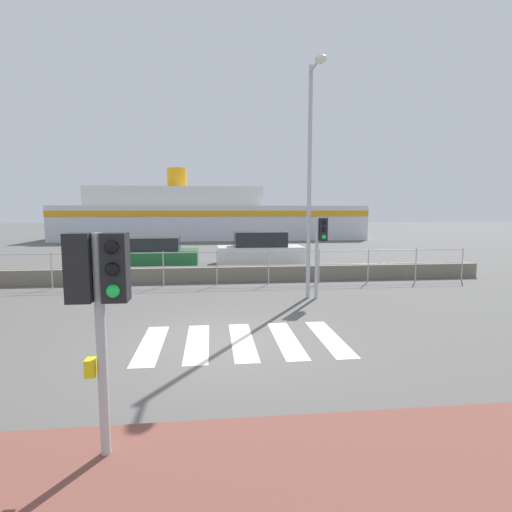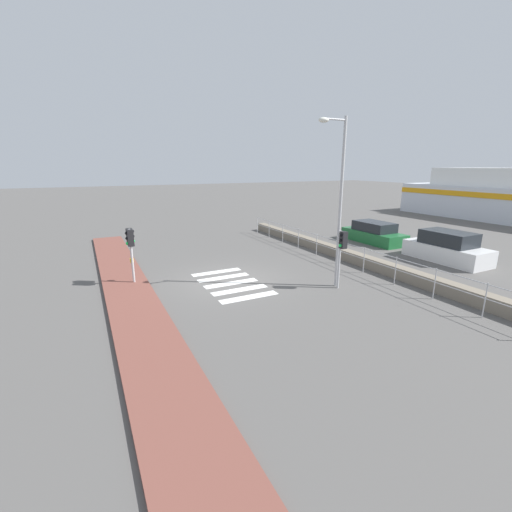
# 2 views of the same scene
# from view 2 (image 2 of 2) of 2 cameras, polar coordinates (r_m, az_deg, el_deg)

# --- Properties ---
(ground_plane) EXTENTS (160.00, 160.00, 0.00)m
(ground_plane) POSITION_cam_2_polar(r_m,az_deg,el_deg) (15.22, -4.77, -4.10)
(ground_plane) COLOR #565451
(sidewalk_brick) EXTENTS (24.00, 1.80, 0.12)m
(sidewalk_brick) POSITION_cam_2_polar(r_m,az_deg,el_deg) (14.29, -20.28, -6.03)
(sidewalk_brick) COLOR brown
(sidewalk_brick) RESTS_ON ground_plane
(crosswalk) EXTENTS (4.05, 2.40, 0.01)m
(crosswalk) POSITION_cam_2_polar(r_m,az_deg,el_deg) (14.85, -4.16, -4.56)
(crosswalk) COLOR silver
(crosswalk) RESTS_ON ground_plane
(seawall) EXTENTS (20.51, 0.55, 0.54)m
(seawall) POSITION_cam_2_polar(r_m,az_deg,el_deg) (18.81, 15.51, -0.04)
(seawall) COLOR slate
(seawall) RESTS_ON ground_plane
(harbor_fence) EXTENTS (18.49, 0.04, 1.23)m
(harbor_fence) POSITION_cam_2_polar(r_m,az_deg,el_deg) (18.12, 13.56, 1.28)
(harbor_fence) COLOR #B2B2B5
(harbor_fence) RESTS_ON ground_plane
(traffic_light_near) EXTENTS (0.58, 0.41, 2.41)m
(traffic_light_near) POSITION_cam_2_polar(r_m,az_deg,el_deg) (15.07, -20.20, 2.21)
(traffic_light_near) COLOR #B2B2B5
(traffic_light_near) RESTS_ON ground_plane
(traffic_light_far) EXTENTS (0.34, 0.32, 2.41)m
(traffic_light_far) POSITION_cam_2_polar(r_m,az_deg,el_deg) (14.09, 14.08, 1.45)
(traffic_light_far) COLOR #B2B2B5
(traffic_light_far) RESTS_ON ground_plane
(streetlamp) EXTENTS (0.32, 1.29, 6.72)m
(streetlamp) POSITION_cam_2_polar(r_m,az_deg,el_deg) (13.94, 13.36, 11.16)
(streetlamp) COLOR #B2B2B5
(streetlamp) RESTS_ON ground_plane
(parked_car_green) EXTENTS (4.30, 1.79, 1.35)m
(parked_car_green) POSITION_cam_2_polar(r_m,az_deg,el_deg) (23.97, 19.00, 3.57)
(parked_car_green) COLOR #1E6633
(parked_car_green) RESTS_ON ground_plane
(parked_car_white) EXTENTS (4.16, 1.83, 1.59)m
(parked_car_white) POSITION_cam_2_polar(r_m,az_deg,el_deg) (20.76, 29.20, 1.12)
(parked_car_white) COLOR silver
(parked_car_white) RESTS_ON ground_plane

